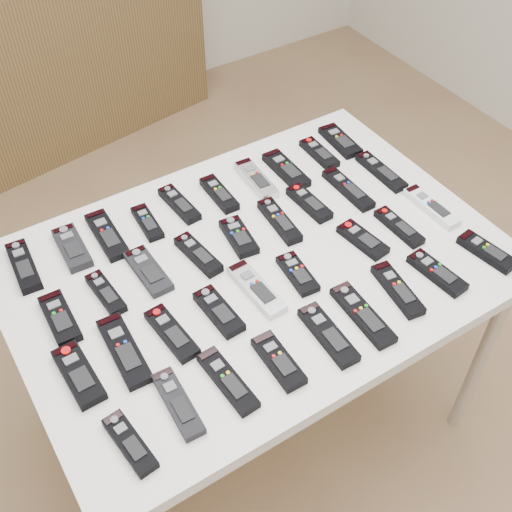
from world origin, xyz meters
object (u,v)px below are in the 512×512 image
remote_6 (256,179)px  remote_14 (239,237)px  remote_19 (79,375)px  remote_23 (257,289)px  remote_33 (363,315)px  sideboard (36,69)px  remote_17 (348,189)px  remote_11 (106,293)px  remote_0 (24,266)px  remote_10 (60,318)px  remote_9 (340,141)px  remote_16 (309,203)px  remote_18 (381,172)px  remote_7 (286,170)px  remote_12 (148,271)px  remote_22 (219,311)px  remote_30 (228,381)px  remote_26 (399,227)px  remote_27 (432,207)px  remote_20 (124,350)px  remote_3 (147,223)px  remote_36 (487,252)px  remote_2 (107,235)px  remote_31 (279,361)px  remote_29 (178,403)px  remote_28 (130,443)px  table (256,276)px  remote_4 (179,204)px  remote_8 (319,153)px  remote_35 (437,273)px  remote_13 (198,255)px  remote_1 (72,248)px  remote_32 (328,335)px  remote_15 (279,221)px  remote_24 (298,274)px  remote_34 (398,290)px  remote_25 (363,240)px

remote_6 → remote_14: 0.24m
remote_19 → remote_23: bearing=-1.1°
remote_19 → remote_33: (0.63, -0.20, -0.00)m
sideboard → remote_14: sideboard is taller
remote_17 → remote_33: same height
remote_11 → sideboard: bearing=75.2°
remote_0 → remote_10: (0.02, -0.21, 0.00)m
remote_9 → remote_10: remote_10 is taller
remote_19 → remote_33: 0.66m
remote_16 → remote_18: size_ratio=0.83×
remote_7 → remote_12: size_ratio=1.08×
remote_16 → sideboard: bearing=96.3°
remote_16 → remote_22: size_ratio=1.03×
remote_30 → remote_26: bearing=11.7°
remote_22 → remote_0: bearing=128.8°
remote_7 → remote_27: 0.43m
sideboard → remote_20: 2.05m
remote_3 → remote_7: (0.45, -0.02, 0.00)m
remote_36 → remote_2: bearing=136.0°
remote_2 → remote_31: size_ratio=1.24×
remote_29 → remote_0: bearing=107.2°
remote_9 → remote_28: size_ratio=1.08×
remote_14 → remote_12: bearing=-176.5°
remote_10 → remote_33: size_ratio=0.79×
sideboard → remote_3: bearing=-104.3°
table → remote_4: bearing=103.1°
remote_33 → remote_19: bearing=164.8°
remote_8 → remote_18: (0.10, -0.17, -0.00)m
remote_8 → remote_36: size_ratio=0.96×
remote_19 → remote_29: 0.23m
remote_35 → remote_29: bearing=173.3°
remote_6 → remote_13: 0.34m
remote_8 → remote_26: 0.38m
remote_1 → remote_19: 0.40m
remote_12 → remote_11: bearing=-175.8°
remote_30 → remote_7: bearing=42.7°
remote_30 → remote_11: bearing=105.1°
remote_23 → remote_32: 0.22m
remote_3 → remote_29: bearing=-105.6°
remote_19 → remote_12: bearing=35.5°
remote_15 → remote_24: 0.20m
remote_7 → remote_11: bearing=-165.3°
remote_17 → remote_34: size_ratio=1.10×
remote_30 → remote_1: bearing=100.3°
remote_20 → remote_23: size_ratio=1.10×
remote_25 → remote_18: bearing=33.8°
table → remote_23: (-0.05, -0.09, 0.07)m
remote_23 → remote_3: bearing=106.6°
remote_35 → remote_19: bearing=162.0°
remote_35 → remote_31: bearing=175.6°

